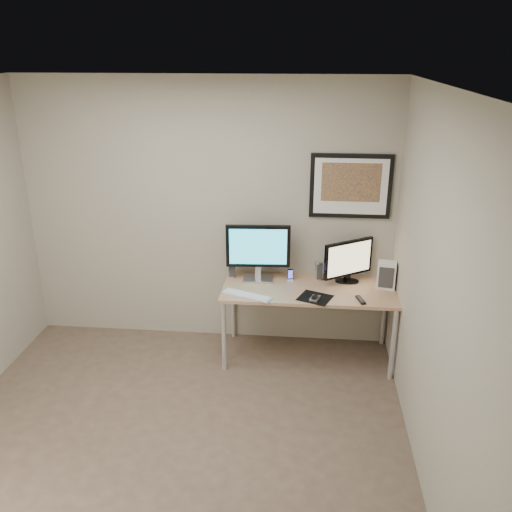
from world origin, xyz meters
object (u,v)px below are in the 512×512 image
at_px(speaker_left, 232,267).
at_px(fan_unit, 386,275).
at_px(keyboard, 247,295).
at_px(monitor_large, 258,250).
at_px(monitor_tv, 348,260).
at_px(speaker_right, 319,271).
at_px(desk, 309,294).
at_px(framed_art, 351,186).
at_px(phone_dock, 290,275).

bearing_deg(speaker_left, fan_unit, -21.77).
xyz_separation_m(keyboard, fan_unit, (1.26, 0.30, 0.12)).
xyz_separation_m(monitor_large, monitor_tv, (0.85, 0.03, -0.08)).
relative_size(monitor_large, speaker_right, 3.34).
bearing_deg(speaker_right, fan_unit, -24.44).
relative_size(desk, keyboard, 3.41).
relative_size(monitor_tv, speaker_right, 2.53).
bearing_deg(monitor_tv, framed_art, 59.34).
bearing_deg(phone_dock, framed_art, 6.80).
relative_size(monitor_tv, speaker_left, 2.34).
distance_m(speaker_left, speaker_right, 0.84).
xyz_separation_m(framed_art, phone_dock, (-0.53, -0.18, -0.83)).
distance_m(keyboard, fan_unit, 1.30).
bearing_deg(monitor_large, phone_dock, -0.96).
height_order(monitor_tv, phone_dock, monitor_tv).
relative_size(speaker_right, phone_dock, 1.53).
relative_size(framed_art, monitor_large, 1.24).
height_order(desk, monitor_tv, monitor_tv).
height_order(monitor_tv, fan_unit, monitor_tv).
xyz_separation_m(phone_dock, keyboard, (-0.37, -0.38, -0.05)).
height_order(framed_art, speaker_left, framed_art).
bearing_deg(desk, phone_dock, 140.80).
height_order(speaker_right, keyboard, speaker_right).
bearing_deg(phone_dock, desk, -51.54).
relative_size(phone_dock, fan_unit, 0.46).
distance_m(framed_art, monitor_large, 1.04).
xyz_separation_m(speaker_right, fan_unit, (0.62, -0.14, 0.04)).
height_order(phone_dock, fan_unit, fan_unit).
bearing_deg(monitor_large, framed_art, 9.68).
bearing_deg(monitor_large, keyboard, -103.97).
bearing_deg(fan_unit, monitor_large, -173.27).
distance_m(desk, fan_unit, 0.74).
distance_m(desk, speaker_right, 0.27).
bearing_deg(monitor_tv, monitor_large, 148.46).
relative_size(monitor_tv, phone_dock, 3.87).
height_order(monitor_large, fan_unit, monitor_large).
xyz_separation_m(desk, speaker_left, (-0.75, 0.19, 0.16)).
xyz_separation_m(monitor_large, speaker_right, (0.58, 0.07, -0.21)).
height_order(keyboard, fan_unit, fan_unit).
bearing_deg(speaker_left, monitor_large, -28.55).
height_order(speaker_left, speaker_right, speaker_left).
height_order(desk, phone_dock, phone_dock).
bearing_deg(fan_unit, speaker_left, -174.78).
xyz_separation_m(desk, framed_art, (0.35, 0.33, 0.96)).
height_order(desk, speaker_left, speaker_left).
bearing_deg(framed_art, speaker_right, -153.88).
xyz_separation_m(speaker_left, speaker_right, (0.84, 0.02, -0.01)).
height_order(monitor_tv, keyboard, monitor_tv).
bearing_deg(monitor_large, speaker_left, 164.88).
bearing_deg(monitor_tv, fan_unit, -49.09).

